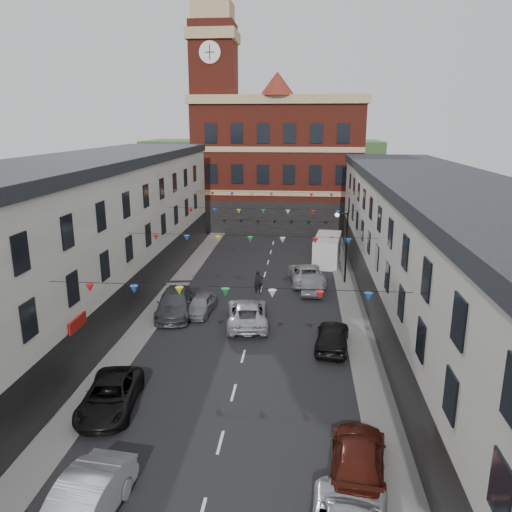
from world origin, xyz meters
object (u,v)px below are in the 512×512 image
(car_right_c, at_px, (358,458))
(car_left_e, at_px, (201,305))
(car_left_b, at_px, (81,506))
(street_lamp, at_px, (344,238))
(car_right_d, at_px, (332,336))
(moving_car, at_px, (247,313))
(car_right_e, at_px, (312,283))
(car_left_c, at_px, (110,396))
(white_van, at_px, (327,250))
(car_right_f, at_px, (306,273))
(car_left_d, at_px, (175,303))
(pedestrian, at_px, (258,282))

(car_right_c, bearing_deg, car_left_e, -52.41)
(car_left_b, relative_size, car_right_c, 0.99)
(street_lamp, relative_size, car_right_c, 1.19)
(car_right_d, height_order, moving_car, car_right_d)
(street_lamp, xyz_separation_m, car_left_b, (-10.32, -26.90, -3.08))
(car_right_e, bearing_deg, car_right_c, 94.72)
(car_left_c, xyz_separation_m, white_van, (11.10, 26.39, 0.59))
(car_left_e, xyz_separation_m, car_right_e, (7.80, 5.43, 0.10))
(car_left_c, height_order, car_right_f, car_right_f)
(car_left_b, distance_m, car_left_c, 7.12)
(car_right_c, bearing_deg, car_right_e, -78.93)
(car_left_e, xyz_separation_m, car_right_f, (7.35, 7.76, 0.13))
(car_right_f, xyz_separation_m, moving_car, (-3.89, -9.33, -0.02))
(car_right_c, distance_m, white_van, 29.85)
(car_left_d, xyz_separation_m, car_right_e, (9.55, 5.74, -0.05))
(car_right_e, bearing_deg, car_left_e, 35.63)
(car_left_c, height_order, car_right_c, car_right_c)
(car_right_d, distance_m, moving_car, 6.27)
(white_van, bearing_deg, car_right_d, -84.22)
(car_left_b, bearing_deg, pedestrian, 87.45)
(car_right_c, distance_m, pedestrian, 21.13)
(car_right_c, height_order, white_van, white_van)
(street_lamp, relative_size, car_left_b, 1.20)
(pedestrian, bearing_deg, car_left_e, -145.45)
(pedestrian, bearing_deg, car_left_c, -125.04)
(car_right_c, bearing_deg, street_lamp, -85.42)
(car_right_d, height_order, pedestrian, pedestrian)
(car_right_f, xyz_separation_m, pedestrian, (-3.73, -3.13, 0.10))
(car_left_e, xyz_separation_m, white_van, (9.35, 14.11, 0.62))
(car_left_d, distance_m, car_right_f, 12.16)
(car_left_b, relative_size, moving_car, 0.88)
(car_left_c, relative_size, moving_car, 0.89)
(car_left_d, distance_m, moving_car, 5.36)
(street_lamp, bearing_deg, moving_car, -126.39)
(car_right_f, xyz_separation_m, white_van, (2.00, 6.35, 0.49))
(car_right_f, bearing_deg, street_lamp, 172.05)
(car_right_c, height_order, pedestrian, pedestrian)
(car_left_e, relative_size, car_right_e, 0.84)
(moving_car, relative_size, pedestrian, 3.12)
(car_left_c, distance_m, car_right_d, 13.03)
(car_left_b, bearing_deg, moving_car, 84.95)
(car_left_b, xyz_separation_m, car_left_c, (-1.73, 6.91, -0.12))
(car_left_b, relative_size, pedestrian, 2.76)
(street_lamp, relative_size, white_van, 1.03)
(car_left_c, xyz_separation_m, car_right_d, (10.62, 7.54, 0.09))
(car_right_e, xyz_separation_m, moving_car, (-4.33, -7.00, 0.01))
(car_left_b, bearing_deg, car_left_c, 110.19)
(car_right_d, xyz_separation_m, car_right_f, (-1.52, 12.51, 0.01))
(car_right_f, bearing_deg, pedestrian, 33.10)
(car_right_e, distance_m, pedestrian, 4.26)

